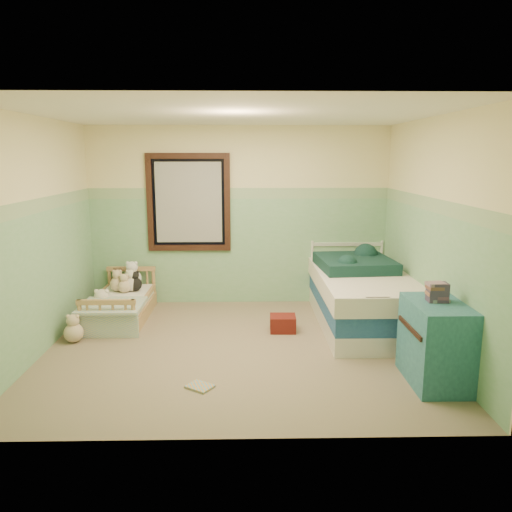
{
  "coord_description": "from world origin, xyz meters",
  "views": [
    {
      "loc": [
        0.09,
        -5.18,
        2.08
      ],
      "look_at": [
        0.21,
        0.35,
        0.97
      ],
      "focal_mm": 34.82,
      "sensor_mm": 36.0,
      "label": 1
    }
  ],
  "objects_px": {
    "toddler_bed_frame": "(121,312)",
    "floor_book": "(200,387)",
    "dresser": "(436,343)",
    "plush_floor_cream": "(102,310)",
    "twin_bed_frame": "(362,316)",
    "red_pillow": "(283,323)",
    "plush_floor_tan": "(74,333)"
  },
  "relations": [
    {
      "from": "toddler_bed_frame",
      "to": "twin_bed_frame",
      "type": "xyz_separation_m",
      "value": [
        3.08,
        -0.3,
        0.02
      ]
    },
    {
      "from": "twin_bed_frame",
      "to": "dresser",
      "type": "xyz_separation_m",
      "value": [
        0.3,
        -1.62,
        0.28
      ]
    },
    {
      "from": "floor_book",
      "to": "dresser",
      "type": "bearing_deg",
      "value": 36.31
    },
    {
      "from": "plush_floor_tan",
      "to": "red_pillow",
      "type": "xyz_separation_m",
      "value": [
        2.41,
        0.31,
        -0.01
      ]
    },
    {
      "from": "red_pillow",
      "to": "plush_floor_tan",
      "type": "bearing_deg",
      "value": -172.65
    },
    {
      "from": "twin_bed_frame",
      "to": "red_pillow",
      "type": "relative_size",
      "value": 6.93
    },
    {
      "from": "dresser",
      "to": "red_pillow",
      "type": "xyz_separation_m",
      "value": [
        -1.31,
        1.42,
        -0.29
      ]
    },
    {
      "from": "dresser",
      "to": "floor_book",
      "type": "bearing_deg",
      "value": -178.03
    },
    {
      "from": "toddler_bed_frame",
      "to": "red_pillow",
      "type": "height_order",
      "value": "red_pillow"
    },
    {
      "from": "toddler_bed_frame",
      "to": "plush_floor_tan",
      "type": "height_order",
      "value": "plush_floor_tan"
    },
    {
      "from": "toddler_bed_frame",
      "to": "floor_book",
      "type": "distance_m",
      "value": 2.34
    },
    {
      "from": "twin_bed_frame",
      "to": "red_pillow",
      "type": "distance_m",
      "value": 1.03
    },
    {
      "from": "toddler_bed_frame",
      "to": "floor_book",
      "type": "bearing_deg",
      "value": -59.04
    },
    {
      "from": "plush_floor_cream",
      "to": "dresser",
      "type": "bearing_deg",
      "value": -27.19
    },
    {
      "from": "plush_floor_cream",
      "to": "floor_book",
      "type": "distance_m",
      "value": 2.4
    },
    {
      "from": "toddler_bed_frame",
      "to": "twin_bed_frame",
      "type": "bearing_deg",
      "value": -5.61
    },
    {
      "from": "toddler_bed_frame",
      "to": "dresser",
      "type": "relative_size",
      "value": 1.77
    },
    {
      "from": "twin_bed_frame",
      "to": "toddler_bed_frame",
      "type": "bearing_deg",
      "value": 174.39
    },
    {
      "from": "plush_floor_cream",
      "to": "floor_book",
      "type": "height_order",
      "value": "plush_floor_cream"
    },
    {
      "from": "toddler_bed_frame",
      "to": "plush_floor_cream",
      "type": "relative_size",
      "value": 4.82
    },
    {
      "from": "plush_floor_cream",
      "to": "red_pillow",
      "type": "height_order",
      "value": "plush_floor_cream"
    },
    {
      "from": "red_pillow",
      "to": "floor_book",
      "type": "distance_m",
      "value": 1.73
    },
    {
      "from": "twin_bed_frame",
      "to": "plush_floor_tan",
      "type": "bearing_deg",
      "value": -171.39
    },
    {
      "from": "plush_floor_tan",
      "to": "twin_bed_frame",
      "type": "relative_size",
      "value": 0.1
    },
    {
      "from": "plush_floor_tan",
      "to": "dresser",
      "type": "height_order",
      "value": "dresser"
    },
    {
      "from": "plush_floor_tan",
      "to": "dresser",
      "type": "xyz_separation_m",
      "value": [
        3.72,
        -1.11,
        0.28
      ]
    },
    {
      "from": "toddler_bed_frame",
      "to": "dresser",
      "type": "distance_m",
      "value": 3.9
    },
    {
      "from": "toddler_bed_frame",
      "to": "plush_floor_cream",
      "type": "xyz_separation_m",
      "value": [
        -0.22,
        -0.08,
        0.05
      ]
    },
    {
      "from": "red_pillow",
      "to": "toddler_bed_frame",
      "type": "bearing_deg",
      "value": 166.17
    },
    {
      "from": "plush_floor_cream",
      "to": "plush_floor_tan",
      "type": "height_order",
      "value": "plush_floor_cream"
    },
    {
      "from": "plush_floor_tan",
      "to": "twin_bed_frame",
      "type": "bearing_deg",
      "value": 8.61
    },
    {
      "from": "red_pillow",
      "to": "floor_book",
      "type": "xyz_separation_m",
      "value": [
        -0.87,
        -1.49,
        -0.09
      ]
    }
  ]
}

